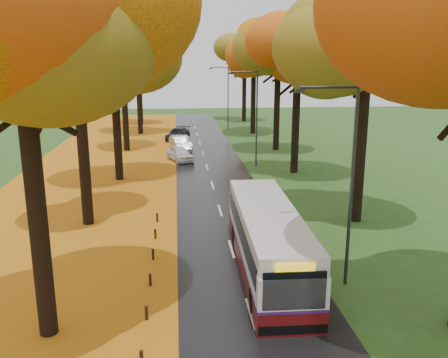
{
  "coord_description": "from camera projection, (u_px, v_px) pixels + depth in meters",
  "views": [
    {
      "loc": [
        -2.5,
        -9.1,
        8.89
      ],
      "look_at": [
        0.0,
        15.62,
        2.6
      ],
      "focal_mm": 38.0,
      "sensor_mm": 36.0,
      "label": 1
    }
  ],
  "objects": [
    {
      "name": "bollard_row",
      "position": [
        144.0,
        334.0,
        15.31
      ],
      "size": [
        0.11,
        23.51,
        0.52
      ],
      "color": "black",
      "rests_on": "ground"
    },
    {
      "name": "streetlamp_mid",
      "position": [
        254.0,
        111.0,
        39.37
      ],
      "size": [
        2.45,
        0.18,
        8.0
      ],
      "color": "#333538",
      "rests_on": "ground"
    },
    {
      "name": "road",
      "position": [
        211.0,
        182.0,
        35.31
      ],
      "size": [
        6.5,
        90.0,
        0.04
      ],
      "primitive_type": "cube",
      "color": "black",
      "rests_on": "ground"
    },
    {
      "name": "trees_left",
      "position": [
        110.0,
        50.0,
        34.27
      ],
      "size": [
        9.2,
        74.0,
        13.88
      ],
      "color": "black",
      "rests_on": "ground"
    },
    {
      "name": "streetlamp_far",
      "position": [
        226.0,
        93.0,
        60.59
      ],
      "size": [
        2.45,
        0.18,
        8.0
      ],
      "color": "#333538",
      "rests_on": "ground"
    },
    {
      "name": "car_silver",
      "position": [
        181.0,
        143.0,
        46.96
      ],
      "size": [
        2.43,
        4.75,
        1.49
      ],
      "primitive_type": "imported",
      "rotation": [
        0.0,
        0.0,
        0.2
      ],
      "color": "gray",
      "rests_on": "road"
    },
    {
      "name": "leaf_verge",
      "position": [
        88.0,
        185.0,
        34.44
      ],
      "size": [
        12.0,
        90.0,
        0.02
      ],
      "primitive_type": "cube",
      "color": "#99540D",
      "rests_on": "ground"
    },
    {
      "name": "centre_line",
      "position": [
        211.0,
        182.0,
        35.31
      ],
      "size": [
        0.12,
        90.0,
        0.01
      ],
      "primitive_type": "cube",
      "color": "silver",
      "rests_on": "road"
    },
    {
      "name": "streetlamp_near",
      "position": [
        346.0,
        172.0,
        18.15
      ],
      "size": [
        2.45,
        0.18,
        8.0
      ],
      "color": "#333538",
      "rests_on": "ground"
    },
    {
      "name": "car_white",
      "position": [
        180.0,
        154.0,
        42.4
      ],
      "size": [
        2.76,
        4.14,
        1.31
      ],
      "primitive_type": "imported",
      "rotation": [
        0.0,
        0.0,
        0.35
      ],
      "color": "white",
      "rests_on": "road"
    },
    {
      "name": "leaf_drift",
      "position": [
        170.0,
        183.0,
        35.01
      ],
      "size": [
        0.9,
        90.0,
        0.01
      ],
      "primitive_type": "cube",
      "color": "orange",
      "rests_on": "road"
    },
    {
      "name": "bus",
      "position": [
        268.0,
        239.0,
        20.18
      ],
      "size": [
        2.63,
        10.44,
        2.73
      ],
      "rotation": [
        0.0,
        0.0,
        -0.02
      ],
      "color": "#520C0D",
      "rests_on": "road"
    },
    {
      "name": "car_dark",
      "position": [
        178.0,
        134.0,
        53.59
      ],
      "size": [
        3.24,
        4.85,
        1.3
      ],
      "primitive_type": "imported",
      "rotation": [
        0.0,
        0.0,
        -0.34
      ],
      "color": "black",
      "rests_on": "road"
    },
    {
      "name": "trees_right",
      "position": [
        304.0,
        48.0,
        35.49
      ],
      "size": [
        9.3,
        74.2,
        13.96
      ],
      "color": "black",
      "rests_on": "ground"
    }
  ]
}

